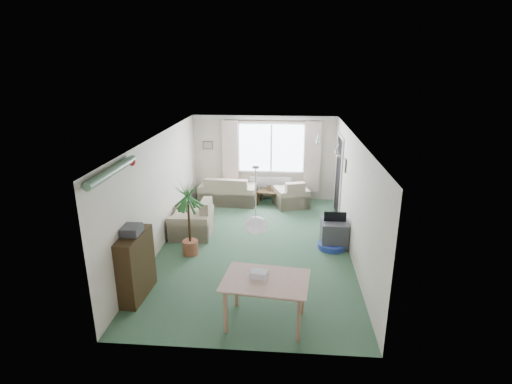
# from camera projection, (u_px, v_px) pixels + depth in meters

# --- Properties ---
(ground) EXTENTS (6.50, 6.50, 0.00)m
(ground) POSITION_uv_depth(u_px,v_px,m) (255.00, 247.00, 8.63)
(ground) COLOR #32533A
(window) EXTENTS (1.80, 0.03, 1.30)m
(window) POSITION_uv_depth(u_px,v_px,m) (271.00, 148.00, 11.20)
(window) COLOR white
(curtain_rod) EXTENTS (2.60, 0.03, 0.03)m
(curtain_rod) POSITION_uv_depth(u_px,v_px,m) (271.00, 121.00, 10.89)
(curtain_rod) COLOR black
(curtain_left) EXTENTS (0.45, 0.08, 2.00)m
(curtain_left) POSITION_uv_depth(u_px,v_px,m) (230.00, 156.00, 11.27)
(curtain_left) COLOR beige
(curtain_right) EXTENTS (0.45, 0.08, 2.00)m
(curtain_right) POSITION_uv_depth(u_px,v_px,m) (312.00, 157.00, 11.10)
(curtain_right) COLOR beige
(radiator) EXTENTS (1.20, 0.10, 0.55)m
(radiator) POSITION_uv_depth(u_px,v_px,m) (271.00, 186.00, 11.51)
(radiator) COLOR white
(doorway) EXTENTS (0.03, 0.95, 2.00)m
(doorway) POSITION_uv_depth(u_px,v_px,m) (339.00, 176.00, 10.25)
(doorway) COLOR black
(pendant_lamp) EXTENTS (0.36, 0.36, 0.36)m
(pendant_lamp) POSITION_uv_depth(u_px,v_px,m) (256.00, 226.00, 5.97)
(pendant_lamp) COLOR white
(tinsel_garland) EXTENTS (1.60, 1.60, 0.12)m
(tinsel_garland) POSITION_uv_depth(u_px,v_px,m) (113.00, 171.00, 5.88)
(tinsel_garland) COLOR #196626
(bauble_cluster_a) EXTENTS (0.20, 0.20, 0.20)m
(bauble_cluster_a) POSITION_uv_depth(u_px,v_px,m) (318.00, 138.00, 8.69)
(bauble_cluster_a) COLOR silver
(bauble_cluster_b) EXTENTS (0.20, 0.20, 0.20)m
(bauble_cluster_b) POSITION_uv_depth(u_px,v_px,m) (338.00, 150.00, 7.53)
(bauble_cluster_b) COLOR silver
(wall_picture_back) EXTENTS (0.28, 0.03, 0.22)m
(wall_picture_back) POSITION_uv_depth(u_px,v_px,m) (208.00, 145.00, 11.32)
(wall_picture_back) COLOR brown
(wall_picture_right) EXTENTS (0.03, 0.24, 0.30)m
(wall_picture_right) POSITION_uv_depth(u_px,v_px,m) (345.00, 165.00, 9.13)
(wall_picture_right) COLOR brown
(sofa) EXTENTS (1.61, 0.93, 0.78)m
(sofa) POSITION_uv_depth(u_px,v_px,m) (228.00, 190.00, 11.18)
(sofa) COLOR beige
(sofa) RESTS_ON ground
(armchair_corner) EXTENTS (1.05, 1.02, 0.75)m
(armchair_corner) POSITION_uv_depth(u_px,v_px,m) (291.00, 193.00, 10.96)
(armchair_corner) COLOR beige
(armchair_corner) RESTS_ON ground
(armchair_left) EXTENTS (0.92, 0.97, 0.85)m
(armchair_left) POSITION_uv_depth(u_px,v_px,m) (191.00, 218.00, 9.11)
(armchair_left) COLOR beige
(armchair_left) RESTS_ON ground
(coffee_table) EXTENTS (0.93, 0.63, 0.38)m
(coffee_table) POSITION_uv_depth(u_px,v_px,m) (273.00, 197.00, 11.15)
(coffee_table) COLOR black
(coffee_table) RESTS_ON ground
(photo_frame) EXTENTS (0.12, 0.05, 0.16)m
(photo_frame) POSITION_uv_depth(u_px,v_px,m) (269.00, 188.00, 11.10)
(photo_frame) COLOR brown
(photo_frame) RESTS_ON coffee_table
(bookshelf) EXTENTS (0.36, 0.95, 1.14)m
(bookshelf) POSITION_uv_depth(u_px,v_px,m) (136.00, 266.00, 6.67)
(bookshelf) COLOR black
(bookshelf) RESTS_ON ground
(hifi_box) EXTENTS (0.29, 0.36, 0.14)m
(hifi_box) POSITION_uv_depth(u_px,v_px,m) (131.00, 230.00, 6.48)
(hifi_box) COLOR #38373C
(hifi_box) RESTS_ON bookshelf
(houseplant) EXTENTS (0.76, 0.76, 1.59)m
(houseplant) POSITION_uv_depth(u_px,v_px,m) (189.00, 218.00, 8.07)
(houseplant) COLOR #1D562E
(houseplant) RESTS_ON ground
(dining_table) EXTENTS (1.25, 0.91, 0.73)m
(dining_table) POSITION_uv_depth(u_px,v_px,m) (266.00, 302.00, 6.03)
(dining_table) COLOR tan
(dining_table) RESTS_ON ground
(gift_box) EXTENTS (0.28, 0.22, 0.12)m
(gift_box) POSITION_uv_depth(u_px,v_px,m) (259.00, 275.00, 5.95)
(gift_box) COLOR silver
(gift_box) RESTS_ON dining_table
(tv_cube) EXTENTS (0.57, 0.62, 0.56)m
(tv_cube) POSITION_uv_depth(u_px,v_px,m) (334.00, 233.00, 8.62)
(tv_cube) COLOR #3A3B40
(tv_cube) RESTS_ON ground
(pet_bed) EXTENTS (0.76, 0.76, 0.12)m
(pet_bed) POSITION_uv_depth(u_px,v_px,m) (332.00, 246.00, 8.55)
(pet_bed) COLOR navy
(pet_bed) RESTS_ON ground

